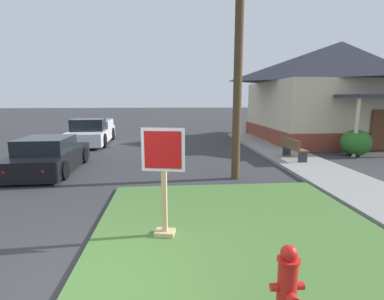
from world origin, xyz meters
name	(u,v)px	position (x,y,z in m)	size (l,w,h in m)	color
ground_plane	(85,297)	(0.00, 0.00, 0.00)	(160.00, 160.00, 0.00)	#333335
grass_corner_patch	(239,231)	(2.50, 1.66, 0.04)	(5.62, 5.92, 0.08)	#477033
sidewalk_strip	(311,167)	(6.51, 6.66, 0.06)	(2.20, 20.00, 0.12)	gray
fire_hydrant	(287,287)	(2.42, -0.75, 0.53)	(0.38, 0.34, 0.95)	black
stop_sign	(164,184)	(1.05, 1.53, 1.07)	(0.77, 0.35, 2.01)	tan
manhole_cover	(138,222)	(0.48, 2.29, 0.01)	(0.70, 0.70, 0.02)	black
parked_sedan_black	(49,156)	(-3.14, 7.05, 0.54)	(2.02, 4.15, 1.25)	black
pickup_truck_white	(91,133)	(-3.25, 13.52, 0.62)	(2.25, 5.36, 1.48)	silver
street_bench	(293,148)	(6.31, 7.85, 0.59)	(0.48, 1.57, 0.85)	brown
utility_pole	(239,20)	(3.32, 5.50, 4.92)	(1.45, 0.27, 9.43)	#4C3823
corner_house	(338,91)	(11.59, 13.72, 3.06)	(9.69, 9.32, 5.95)	brown
shrub_near_porch	(356,143)	(9.73, 8.87, 0.60)	(1.32, 1.32, 1.20)	#2E6F27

